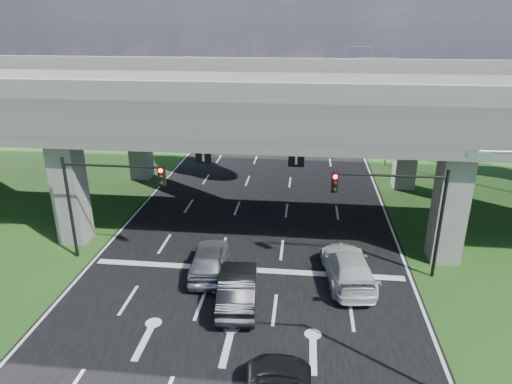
% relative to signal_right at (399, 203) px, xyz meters
% --- Properties ---
extents(ground, '(160.00, 160.00, 0.00)m').
position_rel_signal_right_xyz_m(ground, '(-7.82, -3.94, -4.19)').
color(ground, '#193F14').
rests_on(ground, ground).
extents(road, '(18.00, 120.00, 0.03)m').
position_rel_signal_right_xyz_m(road, '(-7.82, 6.06, -4.17)').
color(road, black).
rests_on(road, ground).
extents(overpass, '(80.00, 15.00, 10.00)m').
position_rel_signal_right_xyz_m(overpass, '(-7.82, 8.06, 3.73)').
color(overpass, '#393634').
rests_on(overpass, ground).
extents(warehouse, '(20.00, 10.00, 4.00)m').
position_rel_signal_right_xyz_m(warehouse, '(-33.82, 31.06, -2.19)').
color(warehouse, '#9E9E99').
rests_on(warehouse, ground).
extents(signal_right, '(5.76, 0.54, 6.00)m').
position_rel_signal_right_xyz_m(signal_right, '(0.00, 0.00, 0.00)').
color(signal_right, black).
rests_on(signal_right, ground).
extents(signal_left, '(5.76, 0.54, 6.00)m').
position_rel_signal_right_xyz_m(signal_left, '(-15.65, 0.00, 0.00)').
color(signal_left, black).
rests_on(signal_left, ground).
extents(streetlight_far, '(3.38, 0.25, 10.00)m').
position_rel_signal_right_xyz_m(streetlight_far, '(2.27, 20.06, 1.66)').
color(streetlight_far, gray).
rests_on(streetlight_far, ground).
extents(streetlight_beyond, '(3.38, 0.25, 10.00)m').
position_rel_signal_right_xyz_m(streetlight_beyond, '(2.27, 36.06, 1.66)').
color(streetlight_beyond, gray).
rests_on(streetlight_beyond, ground).
extents(tree_left_near, '(4.50, 4.50, 7.80)m').
position_rel_signal_right_xyz_m(tree_left_near, '(-21.78, 22.06, 0.63)').
color(tree_left_near, black).
rests_on(tree_left_near, ground).
extents(tree_left_mid, '(3.91, 3.90, 6.76)m').
position_rel_signal_right_xyz_m(tree_left_mid, '(-24.78, 30.06, -0.01)').
color(tree_left_mid, black).
rests_on(tree_left_mid, ground).
extents(tree_left_far, '(4.80, 4.80, 8.32)m').
position_rel_signal_right_xyz_m(tree_left_far, '(-20.78, 38.06, 0.95)').
color(tree_left_far, black).
rests_on(tree_left_far, ground).
extents(tree_right_near, '(4.20, 4.20, 7.28)m').
position_rel_signal_right_xyz_m(tree_right_near, '(5.22, 24.06, 0.31)').
color(tree_right_near, black).
rests_on(tree_right_near, ground).
extents(tree_right_mid, '(3.91, 3.90, 6.76)m').
position_rel_signal_right_xyz_m(tree_right_mid, '(8.22, 32.06, -0.01)').
color(tree_right_mid, black).
rests_on(tree_right_mid, ground).
extents(tree_right_far, '(4.50, 4.50, 7.80)m').
position_rel_signal_right_xyz_m(tree_right_far, '(4.22, 40.06, 0.63)').
color(tree_right_far, black).
rests_on(tree_right_far, ground).
extents(car_silver, '(2.34, 4.96, 1.64)m').
position_rel_signal_right_xyz_m(car_silver, '(-9.78, -0.94, -3.34)').
color(car_silver, '#AFB3B7').
rests_on(car_silver, road).
extents(car_dark, '(2.19, 5.13, 1.65)m').
position_rel_signal_right_xyz_m(car_dark, '(-7.83, -3.56, -3.33)').
color(car_dark, black).
rests_on(car_dark, road).
extents(car_white, '(2.91, 5.81, 1.62)m').
position_rel_signal_right_xyz_m(car_white, '(-2.42, -0.94, -3.35)').
color(car_white, beige).
rests_on(car_white, road).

